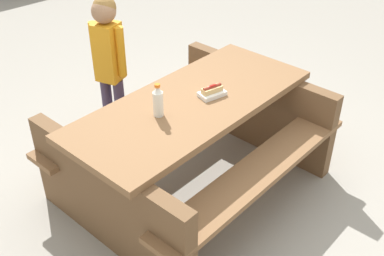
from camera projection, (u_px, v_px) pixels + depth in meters
The scene contains 5 objects.
ground_plane at pixel (192, 185), 3.61m from camera, with size 30.00×30.00×0.00m, color gray.
picnic_table at pixel (192, 137), 3.36m from camera, with size 2.06×1.75×0.75m.
soda_bottle at pixel (158, 101), 2.98m from camera, with size 0.07×0.07×0.23m.
hotdog_tray at pixel (212, 92), 3.22m from camera, with size 0.18×0.12×0.08m.
child_in_coat at pixel (108, 52), 3.71m from camera, with size 0.24×0.28×1.24m.
Camera 1 is at (-1.59, -2.23, 2.38)m, focal length 44.27 mm.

